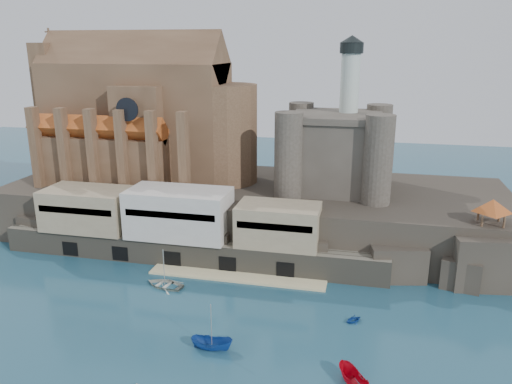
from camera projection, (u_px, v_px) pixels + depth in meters
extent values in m
plane|color=navy|center=(188.00, 334.00, 67.26)|extent=(300.00, 300.00, 0.00)
cube|color=black|center=(255.00, 208.00, 103.27)|extent=(100.00, 34.00, 10.00)
cube|color=black|center=(44.00, 231.00, 96.51)|extent=(9.00, 5.00, 6.00)
cube|color=black|center=(120.00, 237.00, 93.09)|extent=(9.00, 5.00, 6.00)
cube|color=black|center=(207.00, 245.00, 89.46)|extent=(9.00, 5.00, 6.00)
cube|color=black|center=(301.00, 254.00, 85.83)|extent=(9.00, 5.00, 6.00)
cube|color=black|center=(397.00, 262.00, 82.42)|extent=(9.00, 5.00, 6.00)
cube|color=#645F50|center=(189.00, 250.00, 89.38)|extent=(70.00, 6.00, 4.50)
cube|color=beige|center=(237.00, 277.00, 83.63)|extent=(30.00, 4.00, 0.40)
cube|color=black|center=(71.00, 249.00, 91.54)|extent=(3.00, 0.40, 2.60)
cube|color=black|center=(121.00, 253.00, 89.41)|extent=(3.00, 0.40, 2.60)
cube|color=black|center=(173.00, 258.00, 87.28)|extent=(3.00, 0.40, 2.60)
cube|color=black|center=(228.00, 264.00, 85.14)|extent=(3.00, 0.40, 2.60)
cube|color=black|center=(285.00, 269.00, 83.01)|extent=(3.00, 0.40, 2.60)
cube|color=gray|center=(88.00, 208.00, 92.89)|extent=(16.00, 9.00, 7.50)
cube|color=beige|center=(179.00, 213.00, 88.91)|extent=(18.00, 9.00, 8.50)
cube|color=gray|center=(278.00, 224.00, 85.28)|extent=(14.00, 8.00, 7.00)
cube|color=brown|center=(138.00, 121.00, 105.90)|extent=(38.00, 14.00, 24.00)
cube|color=brown|center=(134.00, 63.00, 102.51)|extent=(38.00, 13.01, 13.01)
cylinder|color=brown|center=(224.00, 134.00, 102.40)|extent=(14.00, 14.00, 20.00)
cube|color=brown|center=(156.00, 131.00, 105.61)|extent=(10.00, 20.00, 20.00)
cube|color=brown|center=(100.00, 162.00, 99.84)|extent=(28.00, 5.00, 10.00)
cube|color=brown|center=(142.00, 144.00, 117.61)|extent=(28.00, 5.00, 10.00)
cube|color=#A64A1C|center=(97.00, 129.00, 97.98)|extent=(28.00, 5.66, 5.66)
cube|color=#A64A1C|center=(140.00, 116.00, 115.75)|extent=(28.00, 5.66, 5.66)
cube|color=brown|center=(57.00, 109.00, 109.39)|extent=(4.00, 10.00, 28.00)
cylinder|color=black|center=(127.00, 109.00, 92.64)|extent=(4.40, 0.30, 4.40)
cube|color=brown|center=(36.00, 148.00, 98.75)|extent=(1.60, 2.20, 16.00)
cube|color=brown|center=(64.00, 149.00, 97.42)|extent=(1.60, 2.20, 16.00)
cube|color=brown|center=(93.00, 150.00, 96.10)|extent=(1.60, 2.20, 16.00)
cube|color=brown|center=(122.00, 152.00, 94.78)|extent=(1.60, 2.20, 16.00)
cube|color=brown|center=(153.00, 153.00, 93.45)|extent=(1.60, 2.20, 16.00)
cube|color=brown|center=(184.00, 155.00, 92.13)|extent=(1.60, 2.20, 16.00)
cube|color=#413B33|center=(335.00, 154.00, 97.40)|extent=(16.00, 16.00, 14.00)
cube|color=#413B33|center=(337.00, 116.00, 95.32)|extent=(17.00, 17.00, 1.20)
cylinder|color=#413B33|center=(288.00, 156.00, 91.35)|extent=(5.20, 5.20, 16.00)
cylinder|color=#413B33|center=(378.00, 160.00, 87.93)|extent=(5.20, 5.20, 16.00)
cylinder|color=#413B33|center=(300.00, 140.00, 106.31)|extent=(5.20, 5.20, 16.00)
cylinder|color=#413B33|center=(377.00, 143.00, 102.90)|extent=(5.20, 5.20, 16.00)
cylinder|color=silver|center=(350.00, 86.00, 95.18)|extent=(3.60, 3.60, 12.00)
cylinder|color=black|center=(352.00, 48.00, 93.21)|extent=(4.40, 4.40, 2.00)
cone|color=black|center=(352.00, 39.00, 92.76)|extent=(4.60, 4.60, 1.40)
cube|color=black|center=(486.00, 256.00, 81.39)|extent=(12.00, 10.00, 8.70)
cube|color=black|center=(461.00, 272.00, 79.96)|extent=(6.00, 5.00, 5.00)
cube|color=brown|center=(489.00, 230.00, 80.12)|extent=(4.20, 4.20, 0.30)
cylinder|color=brown|center=(482.00, 225.00, 78.56)|extent=(0.36, 0.36, 3.20)
cylinder|color=brown|center=(504.00, 226.00, 77.87)|extent=(0.36, 0.36, 3.20)
cylinder|color=brown|center=(478.00, 218.00, 81.55)|extent=(0.36, 0.36, 3.20)
cylinder|color=brown|center=(499.00, 219.00, 80.87)|extent=(0.36, 0.36, 3.20)
pyramid|color=#A64A1C|center=(493.00, 206.00, 78.95)|extent=(6.40, 6.40, 2.20)
imported|color=#164091|center=(212.00, 349.00, 63.94)|extent=(2.19, 2.14, 5.52)
imported|color=beige|center=(165.00, 286.00, 80.67)|extent=(2.23, 4.77, 6.44)
imported|color=#134097|center=(353.00, 321.00, 70.33)|extent=(2.59, 2.61, 2.65)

